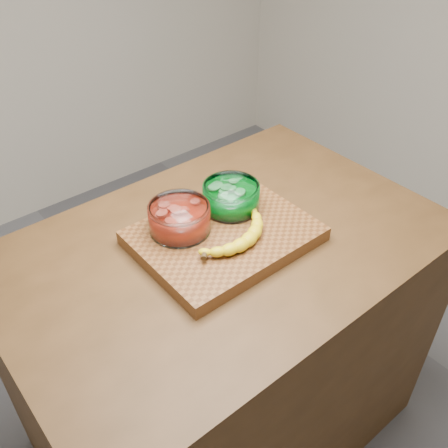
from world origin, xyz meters
TOP-DOWN VIEW (x-y plane):
  - ground at (0.00, 0.00)m, footprint 3.50×3.50m
  - counter at (0.00, 0.00)m, footprint 1.20×0.80m
  - cutting_board at (0.00, 0.00)m, footprint 0.45×0.35m
  - bowl_red at (-0.09, 0.07)m, footprint 0.16×0.16m
  - bowl_green at (0.08, 0.07)m, footprint 0.16×0.16m
  - banana at (-0.00, -0.05)m, footprint 0.26×0.15m

SIDE VIEW (x-z plane):
  - ground at x=0.00m, z-range 0.00..0.00m
  - counter at x=0.00m, z-range 0.00..0.90m
  - cutting_board at x=0.00m, z-range 0.90..0.94m
  - banana at x=0.00m, z-range 0.94..0.98m
  - bowl_green at x=0.08m, z-range 0.94..1.01m
  - bowl_red at x=-0.09m, z-range 0.94..1.01m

